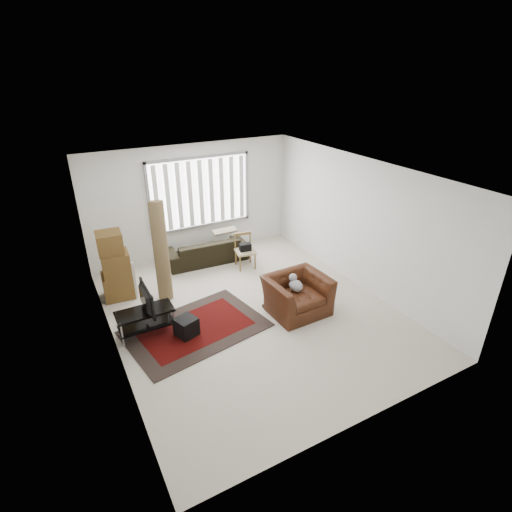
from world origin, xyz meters
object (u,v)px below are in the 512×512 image
at_px(armchair, 297,292).
at_px(side_chair, 245,249).
at_px(sofa, 207,247).
at_px(moving_boxes, 115,268).
at_px(tv_stand, 145,317).

bearing_deg(armchair, side_chair, 88.87).
bearing_deg(sofa, moving_boxes, 19.99).
bearing_deg(side_chair, moving_boxes, -171.15).
relative_size(tv_stand, sofa, 0.51).
height_order(sofa, side_chair, side_chair).
xyz_separation_m(tv_stand, side_chair, (2.70, 1.48, 0.09)).
relative_size(moving_boxes, armchair, 1.23).
height_order(tv_stand, sofa, sofa).
distance_m(tv_stand, sofa, 2.98).
bearing_deg(side_chair, tv_stand, -141.49).
height_order(tv_stand, side_chair, side_chair).
height_order(side_chair, armchair, armchair).
distance_m(moving_boxes, sofa, 2.31).
relative_size(tv_stand, armchair, 0.85).
distance_m(moving_boxes, armchair, 3.62).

